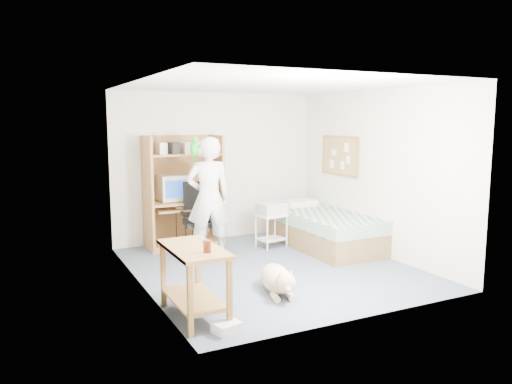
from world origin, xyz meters
The scene contains 21 objects.
floor centered at (0.00, 0.00, 0.00)m, with size 4.00×4.00×0.00m, color #444C5C.
wall_back centered at (0.00, 2.00, 1.25)m, with size 3.60×0.02×2.50m, color beige.
wall_right centered at (1.80, 0.00, 1.25)m, with size 0.02×4.00×2.50m, color beige.
wall_left centered at (-1.80, 0.00, 1.25)m, with size 0.02×4.00×2.50m, color beige.
ceiling centered at (0.00, 0.00, 2.50)m, with size 3.60×4.00×0.02m, color white.
computer_hutch centered at (-0.70, 1.74, 0.82)m, with size 1.20×0.63×1.80m.
bed centered at (1.30, 0.62, 0.29)m, with size 1.02×2.02×0.66m.
side_desk centered at (-1.55, -1.20, 0.49)m, with size 0.50×1.00×0.75m.
corkboard centered at (1.77, 0.90, 1.45)m, with size 0.04×0.94×0.66m.
office_chair centered at (-0.62, 1.21, 0.39)m, with size 0.61×0.61×1.08m.
person centered at (-0.58, 0.90, 0.90)m, with size 0.66×0.43×1.80m, color white.
parrot centered at (-0.78, 0.92, 1.65)m, with size 0.13×0.23×0.36m.
dog centered at (-0.43, -0.94, 0.17)m, with size 0.50×1.03×0.39m.
printer_cart centered at (0.54, 1.02, 0.36)m, with size 0.51×0.43×0.54m.
printer centered at (0.54, 1.02, 0.63)m, with size 0.42×0.32×0.18m, color #B5B5B0.
crt_monitor centered at (-0.88, 1.75, 0.97)m, with size 0.43×0.46×0.40m.
keyboard centered at (-0.66, 1.58, 0.67)m, with size 0.45×0.16×0.03m, color beige.
pencil_cup centered at (-0.34, 1.65, 0.82)m, with size 0.08×0.08×0.12m, color gold.
drink_glass centered at (-1.50, -1.46, 0.81)m, with size 0.08×0.08×0.12m, color #3D1609.
floor_box_a centered at (-1.40, -1.70, 0.05)m, with size 0.25×0.20×0.10m, color silver.
floor_box_b centered at (-1.49, -0.97, 0.04)m, with size 0.18×0.22×0.08m, color #B9BAB4.
Camera 1 is at (-3.19, -5.93, 2.03)m, focal length 35.00 mm.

